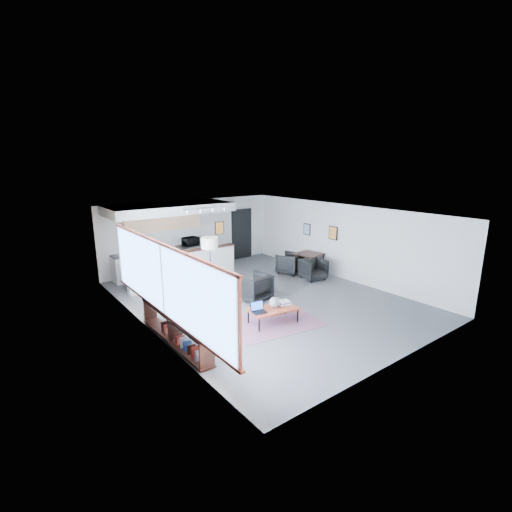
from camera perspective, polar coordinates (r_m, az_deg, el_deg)
room at (r=10.79m, az=1.05°, el=-0.12°), size 7.02×9.02×2.62m
window at (r=8.30m, az=-14.12°, el=-3.88°), size 0.10×5.95×1.66m
console at (r=8.65m, az=-12.26°, el=-11.07°), size 0.35×3.00×0.80m
kitchenette at (r=13.30m, az=-13.03°, el=2.60°), size 4.20×1.96×2.60m
doorway at (r=15.65m, az=-2.32°, el=3.55°), size 1.10×0.12×2.15m
track_light at (r=12.05m, az=-7.68°, el=7.21°), size 1.60×0.07×0.15m
wall_art_lower at (r=13.37m, az=11.78°, el=3.49°), size 0.03×0.38×0.48m
wall_art_upper at (r=14.26m, az=7.84°, el=4.10°), size 0.03×0.34×0.44m
kilim_rug at (r=9.60m, az=2.62°, el=-10.21°), size 2.54×1.93×0.01m
coffee_table at (r=9.45m, az=2.65°, el=-8.21°), size 1.30×0.82×0.40m
laptop at (r=9.20m, az=0.32°, el=-8.15°), size 0.39×0.34×0.25m
ceramic_pot at (r=9.46m, az=2.83°, el=-7.13°), size 0.26×0.26×0.26m
book_stack at (r=9.70m, az=4.33°, el=-7.15°), size 0.38×0.33×0.10m
coaster at (r=9.34m, az=4.44°, el=-8.30°), size 0.11×0.11×0.01m
armchair_left at (r=11.04m, az=-7.26°, el=-4.90°), size 0.76×0.72×0.76m
armchair_right at (r=10.95m, az=-0.33°, el=-4.63°), size 0.93×0.88×0.87m
floor_lamp at (r=11.26m, az=-7.14°, el=1.68°), size 0.65×0.65×1.78m
dining_table at (r=13.69m, az=8.09°, el=0.14°), size 0.96×0.96×0.74m
dining_chair_near at (r=13.03m, az=8.79°, el=-2.16°), size 0.73×0.70×0.67m
dining_chair_far at (r=13.65m, az=5.20°, el=-1.21°), size 0.87×0.84×0.70m
microwave at (r=14.16m, az=-10.05°, el=2.37°), size 0.60×0.40×0.38m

